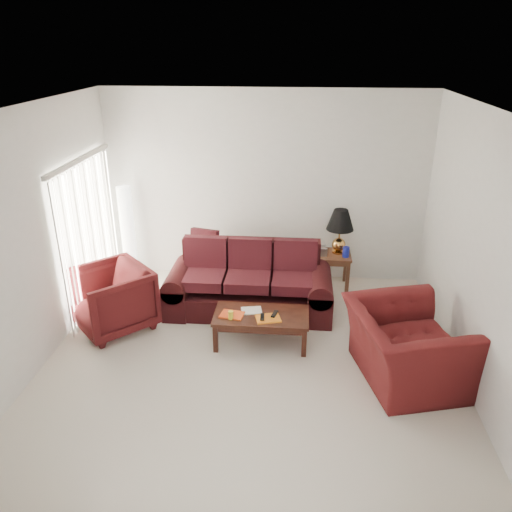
{
  "coord_description": "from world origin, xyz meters",
  "views": [
    {
      "loc": [
        0.52,
        -5.06,
        3.64
      ],
      "look_at": [
        0.0,
        0.85,
        1.05
      ],
      "focal_mm": 35.0,
      "sensor_mm": 36.0,
      "label": 1
    }
  ],
  "objects": [
    {
      "name": "remote_a",
      "position": [
        0.13,
        0.33,
        0.45
      ],
      "size": [
        0.06,
        0.16,
        0.02
      ],
      "primitive_type": "cube",
      "rotation": [
        0.0,
        0.0,
        0.05
      ],
      "color": "black",
      "rests_on": "coffee_table"
    },
    {
      "name": "blinds",
      "position": [
        -2.42,
        1.3,
        1.08
      ],
      "size": [
        0.1,
        2.0,
        2.16
      ],
      "primitive_type": "cube",
      "color": "silver",
      "rests_on": "ground"
    },
    {
      "name": "sofa",
      "position": [
        -0.14,
        1.27,
        0.48
      ],
      "size": [
        2.41,
        1.15,
        0.96
      ],
      "primitive_type": null,
      "rotation": [
        0.0,
        0.0,
        -0.06
      ],
      "color": "black",
      "rests_on": "ground"
    },
    {
      "name": "magazine_orange",
      "position": [
        0.2,
        0.33,
        0.43
      ],
      "size": [
        0.35,
        0.3,
        0.02
      ],
      "primitive_type": "cube",
      "rotation": [
        0.0,
        0.0,
        0.27
      ],
      "color": "orange",
      "rests_on": "coffee_table"
    },
    {
      "name": "yellow_glass",
      "position": [
        -0.27,
        0.29,
        0.48
      ],
      "size": [
        0.08,
        0.08,
        0.11
      ],
      "primitive_type": "cylinder",
      "rotation": [
        0.0,
        0.0,
        -0.24
      ],
      "color": "yellow",
      "rests_on": "coffee_table"
    },
    {
      "name": "table_lamp",
      "position": [
        1.17,
        2.2,
        0.92
      ],
      "size": [
        0.53,
        0.53,
        0.71
      ],
      "primitive_type": null,
      "rotation": [
        0.0,
        0.0,
        0.32
      ],
      "color": "#B17A37",
      "rests_on": "end_table"
    },
    {
      "name": "picture_frame",
      "position": [
        0.93,
        2.32,
        0.64
      ],
      "size": [
        0.12,
        0.15,
        0.05
      ],
      "primitive_type": "cube",
      "rotation": [
        1.36,
        0.0,
        0.03
      ],
      "color": "#B3B2B6",
      "rests_on": "end_table"
    },
    {
      "name": "coffee_table",
      "position": [
        0.1,
        0.44,
        0.21
      ],
      "size": [
        1.26,
        0.71,
        0.42
      ],
      "primitive_type": null,
      "rotation": [
        0.0,
        0.0,
        -0.09
      ],
      "color": "black",
      "rests_on": "ground"
    },
    {
      "name": "floor_lamp",
      "position": [
        -2.18,
        2.2,
        0.78
      ],
      "size": [
        0.32,
        0.32,
        1.57
      ],
      "primitive_type": null,
      "rotation": [
        0.0,
        0.0,
        -0.28
      ],
      "color": "white",
      "rests_on": "ground"
    },
    {
      "name": "armchair_left",
      "position": [
        -1.93,
        0.64,
        0.44
      ],
      "size": [
        1.34,
        1.34,
        0.88
      ],
      "primitive_type": "imported",
      "rotation": [
        0.0,
        0.0,
        -0.81
      ],
      "color": "#3F0E10",
      "rests_on": "ground"
    },
    {
      "name": "blue_canister",
      "position": [
        1.28,
        2.05,
        0.65
      ],
      "size": [
        0.13,
        0.13,
        0.16
      ],
      "primitive_type": "cylinder",
      "rotation": [
        0.0,
        0.0,
        0.42
      ],
      "color": "#1A24AB",
      "rests_on": "end_table"
    },
    {
      "name": "magazine_white",
      "position": [
        -0.03,
        0.51,
        0.43
      ],
      "size": [
        0.29,
        0.24,
        0.01
      ],
      "primitive_type": "cube",
      "rotation": [
        0.0,
        0.0,
        0.19
      ],
      "color": "white",
      "rests_on": "coffee_table"
    },
    {
      "name": "end_table",
      "position": [
        1.11,
        2.15,
        0.28
      ],
      "size": [
        0.54,
        0.54,
        0.57
      ],
      "primitive_type": null,
      "rotation": [
        0.0,
        0.0,
        0.05
      ],
      "color": "#572C1E",
      "rests_on": "ground"
    },
    {
      "name": "throw_pillow",
      "position": [
        -0.9,
        1.97,
        0.75
      ],
      "size": [
        0.47,
        0.32,
        0.45
      ],
      "primitive_type": "cube",
      "rotation": [
        -0.21,
        0.0,
        -0.26
      ],
      "color": "black",
      "rests_on": "sofa"
    },
    {
      "name": "floor",
      "position": [
        0.0,
        0.0,
        0.0
      ],
      "size": [
        5.0,
        5.0,
        0.0
      ],
      "primitive_type": "plane",
      "color": "beige",
      "rests_on": "ground"
    },
    {
      "name": "remote_b",
      "position": [
        0.27,
        0.42,
        0.45
      ],
      "size": [
        0.09,
        0.18,
        0.02
      ],
      "primitive_type": "cube",
      "rotation": [
        0.0,
        0.0,
        -0.25
      ],
      "color": "black",
      "rests_on": "coffee_table"
    },
    {
      "name": "clock",
      "position": [
        0.93,
        2.04,
        0.63
      ],
      "size": [
        0.13,
        0.06,
        0.13
      ],
      "primitive_type": "cube",
      "rotation": [
        0.0,
        0.0,
        -0.1
      ],
      "color": "#B9BABD",
      "rests_on": "end_table"
    },
    {
      "name": "magazine_red",
      "position": [
        -0.26,
        0.38,
        0.43
      ],
      "size": [
        0.33,
        0.27,
        0.02
      ],
      "primitive_type": "cube",
      "rotation": [
        0.0,
        0.0,
        -0.18
      ],
      "color": "#CA3F14",
      "rests_on": "coffee_table"
    },
    {
      "name": "armchair_right",
      "position": [
        1.79,
        -0.14,
        0.43
      ],
      "size": [
        1.45,
        1.57,
        0.85
      ],
      "primitive_type": "imported",
      "rotation": [
        0.0,
        0.0,
        1.83
      ],
      "color": "#491112",
      "rests_on": "ground"
    }
  ]
}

